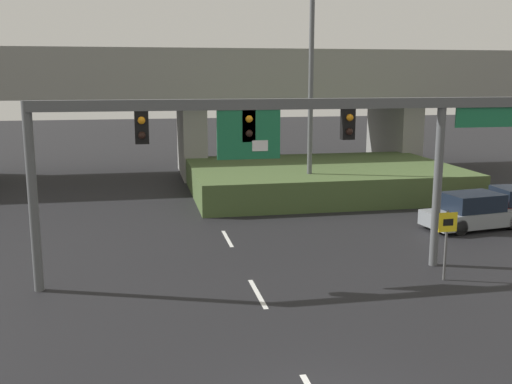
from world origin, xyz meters
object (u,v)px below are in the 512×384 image
speed_limit_sign (447,235)px  parked_sedan_near_right (474,212)px  highway_light_pole_near (311,63)px  signal_gantry (284,133)px

speed_limit_sign → parked_sedan_near_right: speed_limit_sign is taller
highway_light_pole_near → parked_sedan_near_right: size_ratio=2.85×
parked_sedan_near_right → speed_limit_sign: bearing=-136.1°
speed_limit_sign → parked_sedan_near_right: (4.37, 5.73, -0.76)m
speed_limit_sign → highway_light_pole_near: size_ratio=0.17×
highway_light_pole_near → parked_sedan_near_right: 10.21m
signal_gantry → highway_light_pole_near: highway_light_pole_near is taller
signal_gantry → highway_light_pole_near: 11.41m
speed_limit_sign → highway_light_pole_near: highway_light_pole_near is taller
signal_gantry → speed_limit_sign: bearing=-16.7°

